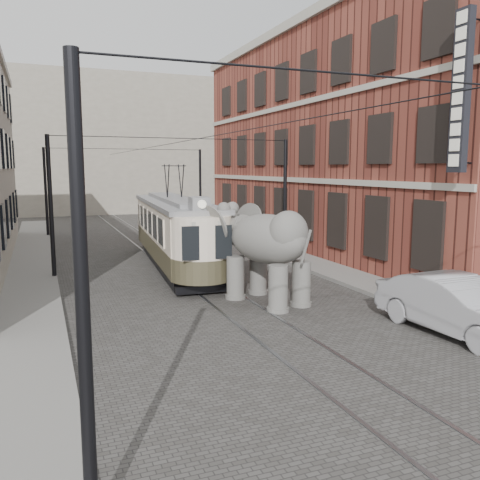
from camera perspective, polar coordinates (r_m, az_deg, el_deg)
name	(u,v)px	position (r m, az deg, el deg)	size (l,w,h in m)	color
ground	(228,301)	(17.93, -1.31, -6.87)	(120.00, 120.00, 0.00)	#423F3D
tram_rails	(228,300)	(17.92, -1.31, -6.83)	(1.54, 80.00, 0.02)	slate
sidewalk_right	(370,284)	(20.71, 14.51, -4.86)	(2.00, 60.00, 0.15)	slate
sidewalk_left	(29,319)	(16.87, -22.71, -8.21)	(2.00, 60.00, 0.15)	slate
brick_building	(352,144)	(30.47, 12.51, 10.52)	(8.00, 26.00, 12.00)	maroon
distant_block	(97,145)	(56.60, -15.83, 10.24)	(28.00, 10.00, 14.00)	gray
catenary	(184,206)	(22.08, -6.36, 3.83)	(11.00, 30.20, 6.00)	black
tram	(175,216)	(24.01, -7.37, 2.70)	(2.49, 12.05, 4.78)	beige
elephant	(268,254)	(17.43, 3.14, -1.55)	(3.08, 5.59, 3.42)	#63615C
parked_car	(457,306)	(15.48, 23.32, -6.85)	(1.74, 4.94, 1.63)	#9E9EA2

